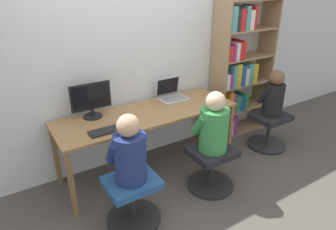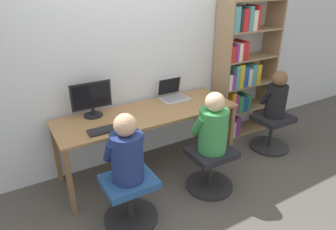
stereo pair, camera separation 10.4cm
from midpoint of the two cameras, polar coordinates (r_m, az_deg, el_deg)
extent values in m
plane|color=#4C4742|center=(3.53, -1.60, -12.96)|extent=(14.00, 14.00, 0.00)
cube|color=silver|center=(3.58, -8.18, 10.60)|extent=(10.00, 0.05, 2.60)
cube|color=olive|center=(3.41, -4.74, 0.28)|extent=(2.09, 0.70, 0.03)
cube|color=brown|center=(3.06, -18.84, -12.51)|extent=(0.05, 0.05, 0.74)
cube|color=brown|center=(3.88, 10.90, -3.24)|extent=(0.05, 0.05, 0.74)
cube|color=brown|center=(3.58, -21.38, -7.17)|extent=(0.05, 0.05, 0.74)
cube|color=brown|center=(4.30, 5.39, -0.03)|extent=(0.05, 0.05, 0.74)
cylinder|color=black|center=(3.39, -14.95, -0.23)|extent=(0.21, 0.21, 0.01)
cylinder|color=black|center=(3.37, -15.03, 0.46)|extent=(0.04, 0.04, 0.08)
cube|color=black|center=(3.30, -15.38, 3.40)|extent=(0.44, 0.02, 0.30)
cube|color=black|center=(3.29, -15.31, 3.34)|extent=(0.40, 0.01, 0.25)
cube|color=#B7B7BC|center=(3.74, 0.30, 3.06)|extent=(0.34, 0.24, 0.02)
cube|color=gray|center=(3.73, 0.30, 3.23)|extent=(0.30, 0.19, 0.00)
cube|color=#B7B7BC|center=(3.81, -0.87, 5.55)|extent=(0.34, 0.05, 0.24)
cube|color=black|center=(3.80, -0.82, 5.51)|extent=(0.30, 0.04, 0.20)
cube|color=#232326|center=(3.04, -12.25, -2.87)|extent=(0.38, 0.14, 0.02)
cube|color=black|center=(3.03, -12.28, -2.65)|extent=(0.35, 0.11, 0.00)
ellipsoid|color=black|center=(3.11, -7.91, -1.71)|extent=(0.07, 0.10, 0.04)
cylinder|color=#262628|center=(3.11, -7.51, -18.92)|extent=(0.53, 0.53, 0.04)
cylinder|color=#262628|center=(2.98, -7.73, -16.04)|extent=(0.05, 0.05, 0.37)
cube|color=#234C84|center=(2.84, -7.99, -12.63)|extent=(0.48, 0.40, 0.07)
cylinder|color=#262628|center=(3.52, 7.11, -12.93)|extent=(0.53, 0.53, 0.04)
cylinder|color=#262628|center=(3.40, 7.29, -10.19)|extent=(0.05, 0.05, 0.37)
cube|color=black|center=(3.28, 7.50, -6.99)|extent=(0.48, 0.40, 0.07)
cylinder|color=navy|center=(2.69, -8.32, -8.13)|extent=(0.29, 0.29, 0.46)
sphere|color=tan|center=(2.53, -8.75, -2.02)|extent=(0.20, 0.20, 0.20)
cylinder|color=navy|center=(2.66, -11.70, -7.03)|extent=(0.08, 0.20, 0.26)
cylinder|color=navy|center=(2.75, -6.37, -5.54)|extent=(0.08, 0.20, 0.26)
cylinder|color=#388C47|center=(3.15, 7.77, -2.85)|extent=(0.30, 0.30, 0.46)
sphere|color=beige|center=(3.01, 8.11, 2.59)|extent=(0.20, 0.20, 0.20)
cylinder|color=#388C47|center=(3.08, 4.99, -1.92)|extent=(0.08, 0.21, 0.26)
cylinder|color=#388C47|center=(3.25, 9.05, -0.70)|extent=(0.08, 0.21, 0.26)
cube|color=#997A56|center=(4.13, 8.86, 7.51)|extent=(0.02, 0.33, 1.91)
cube|color=#997A56|center=(4.75, 17.25, 8.95)|extent=(0.02, 0.33, 1.91)
cube|color=#997A56|center=(4.77, 12.25, -2.63)|extent=(0.88, 0.32, 0.02)
cube|color=#997A56|center=(4.62, 12.66, 1.55)|extent=(0.88, 0.32, 0.02)
cube|color=#997A56|center=(4.49, 13.11, 5.99)|extent=(0.88, 0.32, 0.02)
cube|color=#997A56|center=(4.39, 13.58, 10.67)|extent=(0.88, 0.32, 0.02)
cube|color=#997A56|center=(4.31, 14.09, 15.54)|extent=(0.88, 0.32, 0.02)
cube|color=orange|center=(4.45, 9.09, -2.60)|extent=(0.07, 0.24, 0.24)
cube|color=#2D8C47|center=(4.50, 9.79, -2.20)|extent=(0.07, 0.27, 0.25)
cube|color=silver|center=(4.52, 10.65, -2.25)|extent=(0.04, 0.20, 0.24)
cube|color=#8C338C|center=(4.57, 11.00, -1.59)|extent=(0.08, 0.27, 0.29)
cube|color=gold|center=(4.30, 9.52, 1.70)|extent=(0.09, 0.24, 0.20)
cube|color=orange|center=(4.33, 10.31, 2.59)|extent=(0.06, 0.25, 0.31)
cube|color=#8C338C|center=(4.39, 10.81, 2.60)|extent=(0.05, 0.27, 0.28)
cube|color=#2D8C47|center=(4.45, 11.46, 2.54)|extent=(0.08, 0.28, 0.23)
cube|color=#1E4C9E|center=(4.48, 12.67, 2.37)|extent=(0.09, 0.19, 0.20)
cube|color=#2D8C47|center=(4.54, 13.09, 2.80)|extent=(0.06, 0.25, 0.22)
cube|color=silver|center=(4.17, 9.54, 6.56)|extent=(0.05, 0.27, 0.21)
cube|color=#8C338C|center=(4.19, 10.38, 6.51)|extent=(0.06, 0.22, 0.20)
cube|color=teal|center=(4.22, 10.99, 7.41)|extent=(0.05, 0.24, 0.31)
cube|color=gold|center=(4.28, 11.57, 7.65)|extent=(0.08, 0.27, 0.32)
cube|color=#1E4C9E|center=(4.33, 12.44, 7.57)|extent=(0.07, 0.25, 0.29)
cube|color=silver|center=(4.37, 13.35, 7.30)|extent=(0.06, 0.20, 0.24)
cube|color=teal|center=(4.44, 13.84, 7.83)|extent=(0.08, 0.26, 0.29)
cube|color=gold|center=(4.48, 14.77, 7.85)|extent=(0.08, 0.22, 0.28)
cube|color=red|center=(4.07, 10.10, 11.61)|extent=(0.07, 0.25, 0.21)
cube|color=#8C338C|center=(4.11, 10.82, 11.80)|extent=(0.04, 0.25, 0.23)
cube|color=silver|center=(4.14, 11.53, 11.88)|extent=(0.06, 0.22, 0.23)
cube|color=red|center=(4.17, 12.28, 11.94)|extent=(0.05, 0.20, 0.24)
cube|color=red|center=(4.22, 12.54, 12.17)|extent=(0.05, 0.25, 0.25)
cube|color=teal|center=(4.00, 10.66, 17.58)|extent=(0.09, 0.25, 0.31)
cube|color=#262628|center=(4.06, 11.35, 17.41)|extent=(0.04, 0.28, 0.28)
cube|color=red|center=(4.08, 12.56, 17.31)|extent=(0.09, 0.19, 0.27)
cube|color=teal|center=(4.14, 13.44, 17.52)|extent=(0.06, 0.19, 0.30)
cube|color=silver|center=(4.22, 13.76, 17.28)|extent=(0.07, 0.27, 0.25)
cube|color=red|center=(4.25, 14.53, 17.65)|extent=(0.04, 0.25, 0.31)
cylinder|color=#262628|center=(4.45, 17.58, -5.35)|extent=(0.53, 0.53, 0.04)
cylinder|color=#262628|center=(4.35, 17.92, -3.00)|extent=(0.05, 0.05, 0.37)
cube|color=black|center=(4.26, 18.30, -0.35)|extent=(0.48, 0.40, 0.07)
cylinder|color=black|center=(4.16, 18.75, 2.78)|extent=(0.26, 0.26, 0.43)
sphere|color=brown|center=(4.07, 19.33, 6.76)|extent=(0.20, 0.20, 0.20)
cylinder|color=black|center=(4.09, 17.09, 3.55)|extent=(0.07, 0.19, 0.24)
cylinder|color=black|center=(4.27, 19.31, 4.14)|extent=(0.07, 0.19, 0.24)
camera|label=1|loc=(0.05, -90.89, -0.41)|focal=32.00mm
camera|label=2|loc=(0.05, 89.11, 0.41)|focal=32.00mm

